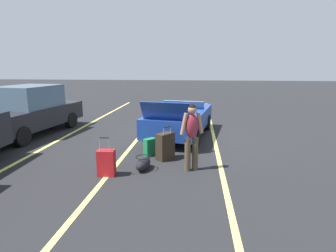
% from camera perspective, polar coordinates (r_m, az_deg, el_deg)
% --- Properties ---
extents(ground_plane, '(80.00, 80.00, 0.00)m').
position_cam_1_polar(ground_plane, '(10.14, 2.58, -2.02)').
color(ground_plane, black).
extents(lot_line_near, '(18.00, 0.12, 0.01)m').
position_cam_1_polar(lot_line_near, '(10.14, 9.51, -2.18)').
color(lot_line_near, '#EAE066').
rests_on(lot_line_near, ground_plane).
extents(lot_line_mid, '(18.00, 0.12, 0.01)m').
position_cam_1_polar(lot_line_mid, '(10.33, -5.61, -1.80)').
color(lot_line_mid, '#EAE066').
rests_on(lot_line_mid, ground_plane).
extents(lot_line_far, '(18.00, 0.12, 0.01)m').
position_cam_1_polar(lot_line_far, '(11.19, -19.29, -1.34)').
color(lot_line_far, '#EAE066').
rests_on(lot_line_far, ground_plane).
extents(convertible_car, '(4.41, 2.43, 1.51)m').
position_cam_1_polar(convertible_car, '(10.20, 2.87, 1.47)').
color(convertible_car, navy).
rests_on(convertible_car, ground_plane).
extents(suitcase_large_black, '(0.55, 0.52, 0.94)m').
position_cam_1_polar(suitcase_large_black, '(7.51, -0.61, -4.27)').
color(suitcase_large_black, '#2D2319').
rests_on(suitcase_large_black, ground_plane).
extents(suitcase_medium_bright, '(0.28, 0.41, 0.95)m').
position_cam_1_polar(suitcase_medium_bright, '(6.60, -12.72, -7.50)').
color(suitcase_medium_bright, red).
rests_on(suitcase_medium_bright, ground_plane).
extents(suitcase_small_carryon, '(0.39, 0.38, 0.50)m').
position_cam_1_polar(suitcase_small_carryon, '(7.89, -3.83, -4.40)').
color(suitcase_small_carryon, '#19723F').
rests_on(suitcase_small_carryon, ground_plane).
extents(duffel_bag, '(0.68, 0.43, 0.34)m').
position_cam_1_polar(duffel_bag, '(6.87, -5.18, -7.81)').
color(duffel_bag, black).
rests_on(duffel_bag, ground_plane).
extents(traveler_person, '(0.33, 0.59, 1.65)m').
position_cam_1_polar(traveler_person, '(6.61, 4.98, -1.62)').
color(traveler_person, '#4C3F2D').
rests_on(traveler_person, ground_plane).
extents(parked_sedan_far, '(4.68, 2.33, 1.82)m').
position_cam_1_polar(parked_sedan_far, '(11.41, -26.99, 2.81)').
color(parked_sedan_far, black).
rests_on(parked_sedan_far, ground_plane).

